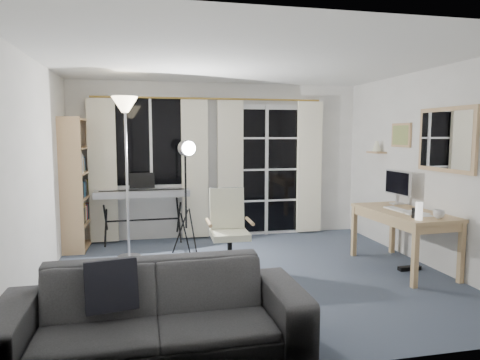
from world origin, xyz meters
name	(u,v)px	position (x,y,z in m)	size (l,w,h in m)	color
floor	(248,277)	(0.00, 0.00, -0.01)	(4.50, 4.00, 0.02)	#3B4756
window	(151,142)	(-1.05, 1.97, 1.50)	(1.20, 0.08, 1.40)	white
french_door	(266,171)	(0.75, 1.97, 1.03)	(1.32, 0.09, 2.11)	white
curtains	(212,168)	(-0.14, 1.88, 1.09)	(3.60, 0.07, 2.13)	gold
bookshelf	(74,187)	(-2.12, 1.72, 0.87)	(0.32, 0.87, 1.84)	tan
torchiere_lamp	(126,129)	(-1.37, 0.99, 1.68)	(0.39, 0.39, 2.08)	#B2B2B7
keyboard_piano	(142,194)	(-1.19, 1.70, 0.74)	(1.36, 0.68, 0.98)	black
studio_light	(187,161)	(-0.60, 1.03, 1.26)	(0.35, 0.36, 1.57)	black
office_chair	(228,223)	(-0.19, 0.23, 0.58)	(0.65, 0.68, 0.98)	black
desk	(403,218)	(1.88, -0.10, 0.62)	(0.72, 1.35, 0.70)	tan
monitor	(398,184)	(2.08, 0.35, 0.97)	(0.17, 0.51, 0.44)	silver
desk_clutter	(410,227)	(1.83, -0.33, 0.55)	(0.40, 0.81, 0.89)	white
mug	(439,213)	(1.98, -0.60, 0.76)	(0.12, 0.09, 0.12)	silver
wall_mirror	(446,140)	(2.22, -0.35, 1.55)	(0.04, 0.94, 0.74)	tan
framed_print	(401,135)	(2.23, 0.55, 1.60)	(0.03, 0.42, 0.32)	tan
wall_shelf	(377,148)	(2.16, 1.05, 1.41)	(0.16, 0.30, 0.18)	tan
sofa	(155,297)	(-1.06, -1.55, 0.43)	(2.22, 0.68, 0.86)	#2B2B2E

